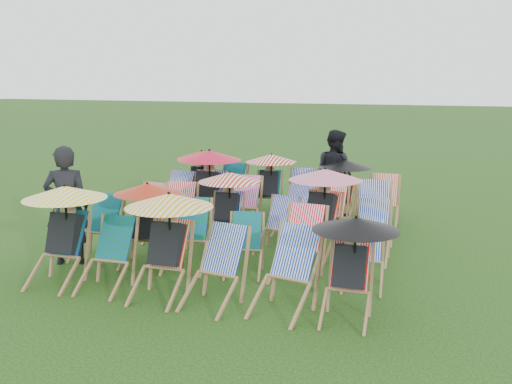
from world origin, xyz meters
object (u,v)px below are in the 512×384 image
(deckchair_0, at_px, (60,233))
(deckchair_5, at_px, (350,266))
(person_rear, at_px, (335,172))
(deckchair_29, at_px, (383,201))
(person_left, at_px, (67,205))

(deckchair_0, xyz_separation_m, deckchair_5, (3.96, 0.07, -0.07))
(deckchair_5, relative_size, person_rear, 0.69)
(deckchair_29, bearing_deg, deckchair_5, -90.00)
(deckchair_5, distance_m, person_left, 4.42)
(deckchair_29, relative_size, person_rear, 0.54)
(deckchair_0, height_order, person_rear, person_rear)
(deckchair_5, xyz_separation_m, deckchair_29, (-0.12, 4.49, -0.17))
(person_left, bearing_deg, deckchair_0, 95.39)
(deckchair_0, distance_m, person_left, 0.85)
(deckchair_29, bearing_deg, person_rear, 150.54)
(deckchair_0, relative_size, person_rear, 0.77)
(deckchair_5, bearing_deg, deckchair_0, 179.42)
(deckchair_0, distance_m, deckchair_5, 3.96)
(deckchair_29, xyz_separation_m, person_rear, (-1.05, 0.56, 0.41))
(person_left, height_order, person_rear, person_left)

